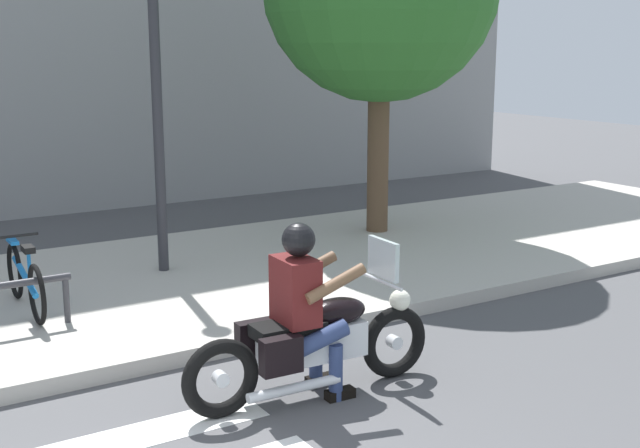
{
  "coord_description": "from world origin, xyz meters",
  "views": [
    {
      "loc": [
        -1.12,
        -3.72,
        2.74
      ],
      "look_at": [
        3.55,
        3.75,
        0.84
      ],
      "focal_mm": 46.26,
      "sensor_mm": 36.0,
      "label": 1
    }
  ],
  "objects_px": {
    "rider": "(305,299)",
    "bicycle_4": "(25,279)",
    "motorcycle": "(314,342)",
    "street_lamp": "(156,68)"
  },
  "relations": [
    {
      "from": "bicycle_4",
      "to": "street_lamp",
      "type": "bearing_deg",
      "value": 23.04
    },
    {
      "from": "motorcycle",
      "to": "bicycle_4",
      "type": "height_order",
      "value": "motorcycle"
    },
    {
      "from": "motorcycle",
      "to": "street_lamp",
      "type": "relative_size",
      "value": 0.54
    },
    {
      "from": "rider",
      "to": "bicycle_4",
      "type": "xyz_separation_m",
      "value": [
        -1.46,
        2.96,
        -0.34
      ]
    },
    {
      "from": "rider",
      "to": "bicycle_4",
      "type": "bearing_deg",
      "value": 116.25
    },
    {
      "from": "bicycle_4",
      "to": "rider",
      "type": "bearing_deg",
      "value": -63.75
    },
    {
      "from": "motorcycle",
      "to": "bicycle_4",
      "type": "bearing_deg",
      "value": 117.4
    },
    {
      "from": "rider",
      "to": "street_lamp",
      "type": "relative_size",
      "value": 0.35
    },
    {
      "from": "motorcycle",
      "to": "street_lamp",
      "type": "distance_m",
      "value": 4.24
    },
    {
      "from": "motorcycle",
      "to": "bicycle_4",
      "type": "xyz_separation_m",
      "value": [
        -1.54,
        2.97,
        0.03
      ]
    }
  ]
}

